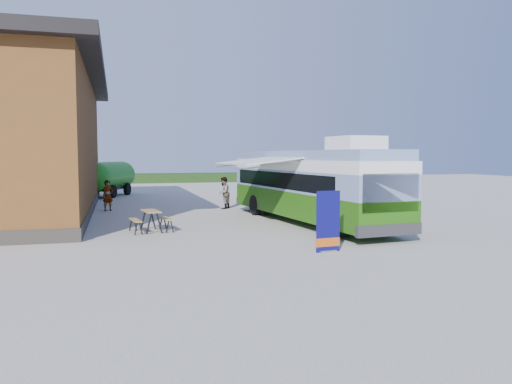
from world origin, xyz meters
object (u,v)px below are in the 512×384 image
object	(u,v)px
bus	(309,183)
person_a	(108,195)
slurry_tanker	(110,176)
banner	(328,227)
person_b	(224,193)
picnic_table	(151,216)

from	to	relation	value
bus	person_a	world-z (taller)	bus
person_a	slurry_tanker	distance (m)	10.09
bus	banner	bearing A→B (deg)	-112.29
banner	person_b	size ratio (longest dim) A/B	1.07
person_b	slurry_tanker	bearing A→B (deg)	-110.89
banner	picnic_table	bearing A→B (deg)	125.84
slurry_tanker	person_a	bearing A→B (deg)	-67.03
banner	person_b	xyz separation A→B (m)	(-0.51, 13.31, 0.11)
banner	picnic_table	size ratio (longest dim) A/B	1.15
picnic_table	person_b	distance (m)	8.87
person_a	slurry_tanker	size ratio (longest dim) A/B	0.26
person_b	banner	bearing A→B (deg)	40.95
picnic_table	slurry_tanker	world-z (taller)	slurry_tanker
bus	picnic_table	xyz separation A→B (m)	(-6.98, -0.80, -1.15)
picnic_table	person_a	distance (m)	8.49
bus	slurry_tanker	world-z (taller)	bus
person_a	person_b	distance (m)	6.33
bus	person_b	distance (m)	7.29
banner	person_a	distance (m)	15.57
person_a	person_b	xyz separation A→B (m)	(6.30, -0.70, 0.06)
picnic_table	person_b	bearing A→B (deg)	50.53
banner	slurry_tanker	xyz separation A→B (m)	(-6.81, 24.07, 0.68)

